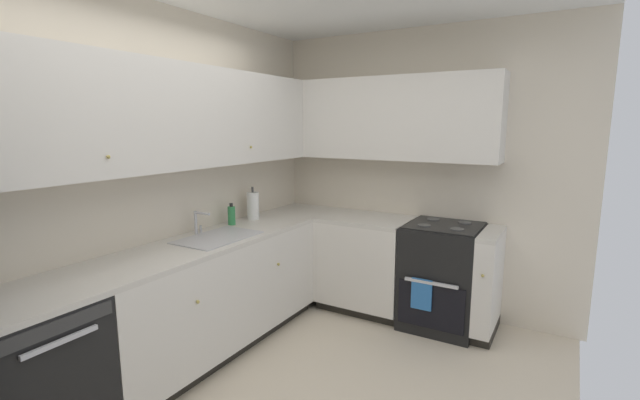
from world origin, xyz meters
The scene contains 14 objects.
wall_back centered at (0.00, 1.43, 1.31)m, with size 4.22×0.05×2.61m, color beige.
wall_right centered at (2.09, 0.00, 1.31)m, with size 0.05×2.90×2.61m, color beige.
dishwasher centered at (-0.87, 1.10, 0.43)m, with size 0.60×0.63×0.86m.
lower_cabinets_back centered at (0.45, 1.10, 0.44)m, with size 2.03×0.62×0.86m.
countertop_back centered at (0.45, 1.10, 0.88)m, with size 3.23×0.60×0.04m, color beige.
lower_cabinets_right centered at (1.76, 0.22, 0.44)m, with size 0.62×1.59×0.86m.
countertop_right centered at (1.76, 0.22, 0.88)m, with size 0.60×1.59×0.03m.
oven_range centered at (1.78, -0.32, 0.46)m, with size 0.68×0.62×1.05m.
upper_cabinets_back centered at (0.29, 1.24, 1.81)m, with size 2.91×0.34×0.74m.
upper_cabinets_right centered at (1.90, 0.34, 1.81)m, with size 0.32×2.13×0.74m.
sink centered at (0.50, 1.07, 0.86)m, with size 0.63×0.40×0.10m.
faucet centered at (0.51, 1.28, 1.01)m, with size 0.07×0.16×0.19m.
soap_bottle centered at (0.90, 1.28, 0.98)m, with size 0.06×0.06×0.19m.
paper_towel_roll centered at (1.16, 1.26, 1.02)m, with size 0.11×0.11×0.31m.
Camera 1 is at (-1.91, -1.24, 1.75)m, focal length 24.56 mm.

